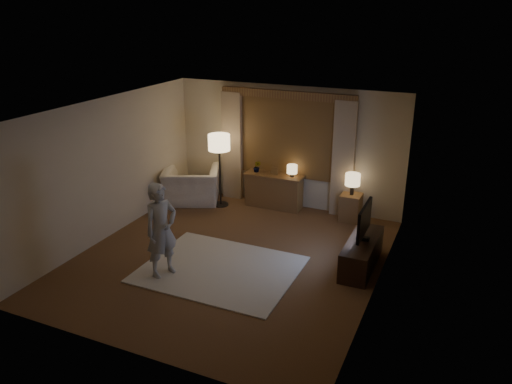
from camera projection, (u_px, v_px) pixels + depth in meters
The scene contains 13 objects.
room at pixel (241, 177), 8.63m from camera, with size 5.04×5.54×2.64m.
rug at pixel (220, 269), 8.29m from camera, with size 2.50×2.00×0.02m, color beige.
sideboard at pixel (274, 191), 10.76m from camera, with size 1.20×0.40×0.70m, color brown.
picture_frame at pixel (274, 172), 10.60m from camera, with size 0.16×0.02×0.20m, color brown.
plant at pixel (257, 167), 10.73m from camera, with size 0.17×0.13×0.30m, color #999999.
table_lamp_sideboard at pixel (292, 170), 10.41m from camera, with size 0.22×0.22×0.30m.
floor_lamp at pixel (219, 146), 10.48m from camera, with size 0.46×0.46×1.59m.
armchair at pixel (192, 185), 11.00m from camera, with size 1.20×1.05×0.78m, color #F2E5C7.
side_table at pixel (351, 207), 10.09m from camera, with size 0.40×0.40×0.56m, color brown.
table_lamp_side at pixel (353, 180), 9.89m from camera, with size 0.30×0.30×0.44m.
tv_stand at pixel (362, 253), 8.30m from camera, with size 0.45×1.40×0.50m, color black.
tv at pixel (364, 221), 8.09m from camera, with size 0.21×0.85×0.62m.
person at pixel (161, 230), 7.87m from camera, with size 0.57×0.37×1.56m, color #A8A49B.
Camera 1 is at (3.55, -6.85, 4.14)m, focal length 35.00 mm.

